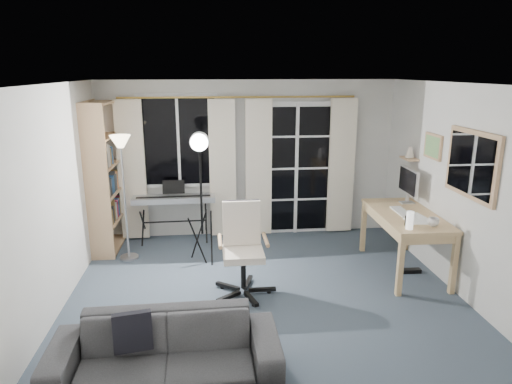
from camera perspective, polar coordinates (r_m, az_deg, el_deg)
floor at (r=5.56m, az=0.89°, el=-12.23°), size 4.50×4.00×0.02m
window at (r=6.97m, az=-9.67°, el=6.26°), size 1.20×0.08×1.40m
french_door at (r=7.17m, az=5.02°, el=2.80°), size 1.32×0.09×2.11m
curtains at (r=6.96m, az=-2.04°, el=3.04°), size 3.60×0.07×2.13m
bookshelf at (r=6.84m, az=-18.72°, el=1.34°), size 0.36×1.00×2.13m
torchiere_lamp at (r=6.27m, az=-16.44°, el=3.79°), size 0.33×0.33×1.72m
keyboard_piano at (r=6.89m, az=-10.24°, el=-0.97°), size 1.22×0.61×0.88m
studio_light at (r=5.87m, az=-7.04°, el=4.32°), size 0.32×0.36×1.82m
office_chair at (r=5.32m, az=-1.72°, el=-6.02°), size 0.70×0.74×1.07m
desk at (r=6.13m, az=18.24°, el=-3.42°), size 0.75×1.46×0.77m
monitor at (r=6.50m, az=18.52°, el=1.16°), size 0.19×0.56×0.48m
desk_clutter at (r=5.92m, az=18.47°, el=-4.80°), size 0.47×0.88×0.98m
mug at (r=5.70m, az=21.30°, el=-3.40°), size 0.13×0.10×0.13m
wall_mirror at (r=5.45m, az=25.36°, el=3.13°), size 0.04×0.94×0.74m
framed_print at (r=6.22m, az=21.26°, el=5.33°), size 0.03×0.42×0.32m
wall_shelf at (r=6.66m, az=18.65°, el=4.47°), size 0.16×0.30×0.18m
sofa at (r=4.02m, az=-11.33°, el=-17.95°), size 1.89×0.57×0.74m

